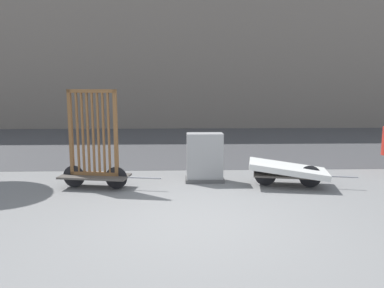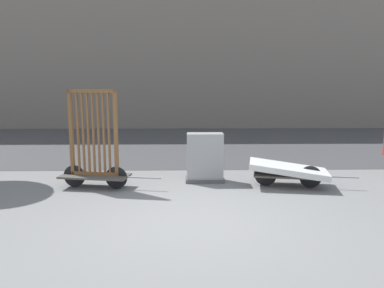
# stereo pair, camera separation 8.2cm
# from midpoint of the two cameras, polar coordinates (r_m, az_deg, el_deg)

# --- Properties ---
(ground_plane) EXTENTS (60.00, 60.00, 0.00)m
(ground_plane) POSITION_cam_midpoint_polar(r_m,az_deg,el_deg) (5.92, 0.83, -11.84)
(ground_plane) COLOR slate
(road_strip) EXTENTS (56.00, 9.31, 0.01)m
(road_strip) POSITION_cam_midpoint_polar(r_m,az_deg,el_deg) (13.97, -0.37, 0.24)
(road_strip) COLOR #424244
(road_strip) RESTS_ON ground_plane
(building_facade) EXTENTS (48.00, 4.00, 12.52)m
(building_facade) POSITION_cam_midpoint_polar(r_m,az_deg,el_deg) (20.89, -0.67, 20.34)
(building_facade) COLOR slate
(building_facade) RESTS_ON ground_plane
(bike_cart_with_bedframe) EXTENTS (2.13, 0.80, 2.03)m
(bike_cart_with_bedframe) POSITION_cam_midpoint_polar(r_m,az_deg,el_deg) (7.92, -14.34, -1.58)
(bike_cart_with_bedframe) COLOR #4C4742
(bike_cart_with_bedframe) RESTS_ON ground_plane
(bike_cart_with_mattress) EXTENTS (2.25, 1.13, 0.53)m
(bike_cart_with_mattress) POSITION_cam_midpoint_polar(r_m,az_deg,el_deg) (8.09, 14.73, -3.91)
(bike_cart_with_mattress) COLOR #4C4742
(bike_cart_with_mattress) RESTS_ON ground_plane
(utility_cabinet) EXTENTS (0.85, 0.45, 1.07)m
(utility_cabinet) POSITION_cam_midpoint_polar(r_m,az_deg,el_deg) (8.23, 2.26, -2.36)
(utility_cabinet) COLOR #4C4C4C
(utility_cabinet) RESTS_ON ground_plane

